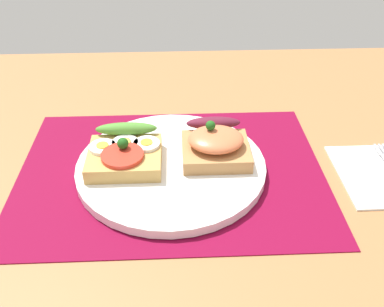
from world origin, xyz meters
The scene contains 5 objects.
ground_plane centered at (0.00, 0.00, -1.60)cm, with size 120.00×90.00×3.20cm, color #A16C40.
placemat centered at (0.00, 0.00, 0.15)cm, with size 43.77×32.33×0.30cm, color maroon.
plate centered at (0.00, 0.00, 0.97)cm, with size 27.00×27.00×1.34cm, color white.
sandwich_egg_tomato centered at (-6.48, 0.34, 3.20)cm, with size 10.23×10.47×4.33cm.
sandwich_salmon centered at (6.44, 1.53, 3.69)cm, with size 9.58×10.02×5.71cm.
Camera 1 is at (0.84, -48.69, 38.11)cm, focal length 39.83 mm.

